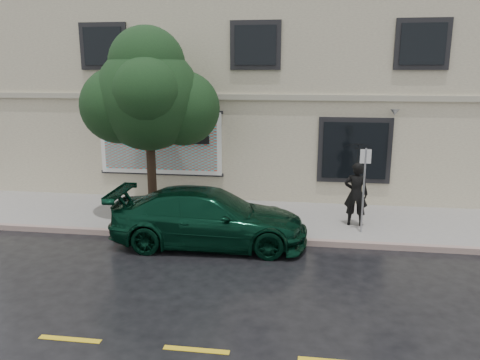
# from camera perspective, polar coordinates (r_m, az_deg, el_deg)

# --- Properties ---
(ground) EXTENTS (90.00, 90.00, 0.00)m
(ground) POSITION_cam_1_polar(r_m,az_deg,el_deg) (11.19, -1.14, -10.21)
(ground) COLOR black
(ground) RESTS_ON ground
(sidewalk) EXTENTS (20.00, 3.50, 0.15)m
(sidewalk) POSITION_cam_1_polar(r_m,az_deg,el_deg) (14.17, 0.98, -4.72)
(sidewalk) COLOR gray
(sidewalk) RESTS_ON ground
(curb) EXTENTS (20.00, 0.18, 0.16)m
(curb) POSITION_cam_1_polar(r_m,az_deg,el_deg) (12.53, -0.03, -7.18)
(curb) COLOR gray
(curb) RESTS_ON ground
(road_marking) EXTENTS (19.00, 0.12, 0.01)m
(road_marking) POSITION_cam_1_polar(r_m,az_deg,el_deg) (8.16, -5.35, -19.92)
(road_marking) COLOR gold
(road_marking) RESTS_ON ground
(building) EXTENTS (20.00, 8.12, 7.00)m
(building) POSITION_cam_1_polar(r_m,az_deg,el_deg) (19.21, 3.21, 10.45)
(building) COLOR beige
(building) RESTS_ON ground
(billboard) EXTENTS (4.30, 0.16, 2.20)m
(billboard) POSITION_cam_1_polar(r_m,az_deg,el_deg) (15.99, -9.71, 4.47)
(billboard) COLOR white
(billboard) RESTS_ON ground
(car) EXTENTS (5.12, 2.40, 1.47)m
(car) POSITION_cam_1_polar(r_m,az_deg,el_deg) (12.16, -3.76, -4.57)
(car) COLOR black
(car) RESTS_ON ground
(pedestrian) EXTENTS (0.72, 0.53, 1.82)m
(pedestrian) POSITION_cam_1_polar(r_m,az_deg,el_deg) (13.51, 13.95, -1.68)
(pedestrian) COLOR black
(pedestrian) RESTS_ON sidewalk
(umbrella) EXTENTS (1.22, 1.22, 0.69)m
(umbrella) POSITION_cam_1_polar(r_m,az_deg,el_deg) (13.25, 14.25, 3.58)
(umbrella) COLOR black
(umbrella) RESTS_ON pedestrian
(street_tree) EXTENTS (3.03, 3.03, 5.03)m
(street_tree) POSITION_cam_1_polar(r_m,az_deg,el_deg) (13.92, -11.11, 9.73)
(street_tree) COLOR #301F15
(street_tree) RESTS_ON sidewalk
(fire_hydrant) EXTENTS (0.29, 0.27, 0.70)m
(fire_hydrant) POSITION_cam_1_polar(r_m,az_deg,el_deg) (13.69, -5.62, -3.62)
(fire_hydrant) COLOR white
(fire_hydrant) RESTS_ON sidewalk
(sign_pole) EXTENTS (0.29, 0.05, 2.32)m
(sign_pole) POSITION_cam_1_polar(r_m,az_deg,el_deg) (12.82, 14.89, -0.21)
(sign_pole) COLOR #9899A1
(sign_pole) RESTS_ON sidewalk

